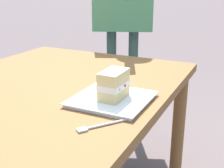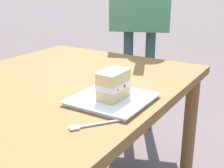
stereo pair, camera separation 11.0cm
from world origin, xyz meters
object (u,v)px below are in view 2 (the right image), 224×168
at_px(cake_slice, 113,85).
at_px(dessert_fork, 93,125).
at_px(dessert_plate, 112,99).
at_px(patio_table, 41,107).

height_order(cake_slice, dessert_fork, cake_slice).
bearing_deg(dessert_plate, cake_slice, 65.34).
relative_size(patio_table, dessert_plate, 5.30).
bearing_deg(cake_slice, patio_table, -84.81).
height_order(patio_table, dessert_fork, dessert_fork).
bearing_deg(dessert_fork, cake_slice, -166.74).
bearing_deg(dessert_fork, patio_table, -113.39).
relative_size(cake_slice, dessert_fork, 0.88).
bearing_deg(dessert_plate, patio_table, -83.99).
xyz_separation_m(dessert_plate, dessert_fork, (0.20, 0.06, -0.00)).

